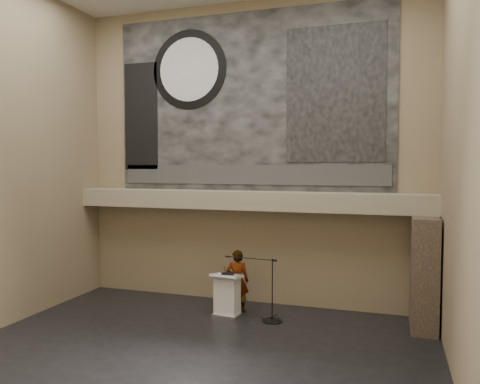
% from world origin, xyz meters
% --- Properties ---
extents(floor, '(10.00, 10.00, 0.00)m').
position_xyz_m(floor, '(0.00, 0.00, 0.00)').
color(floor, black).
rests_on(floor, ground).
extents(wall_back, '(10.00, 0.02, 8.50)m').
position_xyz_m(wall_back, '(0.00, 4.00, 4.25)').
color(wall_back, '#867155').
rests_on(wall_back, floor).
extents(wall_front, '(10.00, 0.02, 8.50)m').
position_xyz_m(wall_front, '(0.00, -4.00, 4.25)').
color(wall_front, '#867155').
rests_on(wall_front, floor).
extents(wall_right, '(0.02, 8.00, 8.50)m').
position_xyz_m(wall_right, '(5.00, 0.00, 4.25)').
color(wall_right, '#867155').
rests_on(wall_right, floor).
extents(soffit, '(10.00, 0.80, 0.50)m').
position_xyz_m(soffit, '(0.00, 3.60, 2.95)').
color(soffit, gray).
rests_on(soffit, wall_back).
extents(sprinkler_left, '(0.04, 0.04, 0.06)m').
position_xyz_m(sprinkler_left, '(-1.60, 3.55, 2.67)').
color(sprinkler_left, '#B2893D').
rests_on(sprinkler_left, soffit).
extents(sprinkler_right, '(0.04, 0.04, 0.06)m').
position_xyz_m(sprinkler_right, '(1.90, 3.55, 2.67)').
color(sprinkler_right, '#B2893D').
rests_on(sprinkler_right, soffit).
extents(banner, '(8.00, 0.05, 5.00)m').
position_xyz_m(banner, '(0.00, 3.97, 5.70)').
color(banner, black).
rests_on(banner, wall_back).
extents(banner_text_strip, '(7.76, 0.02, 0.55)m').
position_xyz_m(banner_text_strip, '(0.00, 3.93, 3.65)').
color(banner_text_strip, '#303030').
rests_on(banner_text_strip, banner).
extents(banner_clock_rim, '(2.30, 0.02, 2.30)m').
position_xyz_m(banner_clock_rim, '(-1.80, 3.93, 6.70)').
color(banner_clock_rim, black).
rests_on(banner_clock_rim, banner).
extents(banner_clock_face, '(1.84, 0.02, 1.84)m').
position_xyz_m(banner_clock_face, '(-1.80, 3.91, 6.70)').
color(banner_clock_face, silver).
rests_on(banner_clock_face, banner).
extents(banner_building_print, '(2.60, 0.02, 3.60)m').
position_xyz_m(banner_building_print, '(2.40, 3.93, 5.80)').
color(banner_building_print, black).
rests_on(banner_building_print, banner).
extents(banner_brick_print, '(1.10, 0.02, 3.20)m').
position_xyz_m(banner_brick_print, '(-3.40, 3.93, 5.40)').
color(banner_brick_print, black).
rests_on(banner_brick_print, banner).
extents(stone_pier, '(0.60, 1.40, 2.70)m').
position_xyz_m(stone_pier, '(4.65, 3.15, 1.35)').
color(stone_pier, '#3D3025').
rests_on(stone_pier, floor).
extents(lectern, '(0.81, 0.62, 1.14)m').
position_xyz_m(lectern, '(-0.13, 2.53, 0.55)').
color(lectern, silver).
rests_on(lectern, floor).
extents(binder, '(0.39, 0.35, 0.04)m').
position_xyz_m(binder, '(-0.10, 2.49, 1.12)').
color(binder, black).
rests_on(binder, lectern).
extents(papers, '(0.27, 0.32, 0.00)m').
position_xyz_m(papers, '(-0.27, 2.52, 1.10)').
color(papers, white).
rests_on(papers, lectern).
extents(speaker_person, '(0.68, 0.52, 1.67)m').
position_xyz_m(speaker_person, '(-0.00, 2.98, 0.83)').
color(speaker_person, silver).
rests_on(speaker_person, floor).
extents(mic_stand, '(1.54, 0.52, 1.59)m').
position_xyz_m(mic_stand, '(1.03, 2.52, 0.25)').
color(mic_stand, black).
rests_on(mic_stand, floor).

